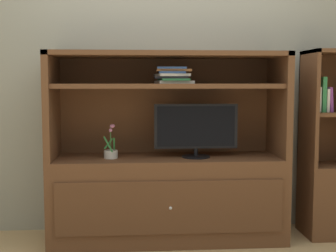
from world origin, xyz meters
TOP-DOWN VIEW (x-y plane):
  - painted_rear_wall at (0.00, 0.75)m, footprint 6.00×0.10m
  - media_console at (0.00, 0.40)m, footprint 1.83×0.59m
  - tv_monitor at (0.22, 0.36)m, footprint 0.65×0.22m
  - potted_plant at (-0.44, 0.36)m, footprint 0.11×0.11m
  - magazine_stack at (0.04, 0.40)m, footprint 0.30×0.34m
  - bookshelf_tall at (1.33, 0.41)m, footprint 0.42×0.40m
  - upright_book_row at (1.24, 0.40)m, footprint 0.13×0.17m

SIDE VIEW (x-z plane):
  - media_console at x=0.00m, z-range -0.26..1.22m
  - bookshelf_tall at x=1.33m, z-range -0.24..1.27m
  - potted_plant at x=-0.44m, z-range 0.58..0.85m
  - tv_monitor at x=0.22m, z-range 0.68..1.10m
  - upright_book_row at x=1.24m, z-range 0.99..1.27m
  - magazine_stack at x=0.04m, z-range 1.24..1.37m
  - painted_rear_wall at x=0.00m, z-range 0.00..2.80m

